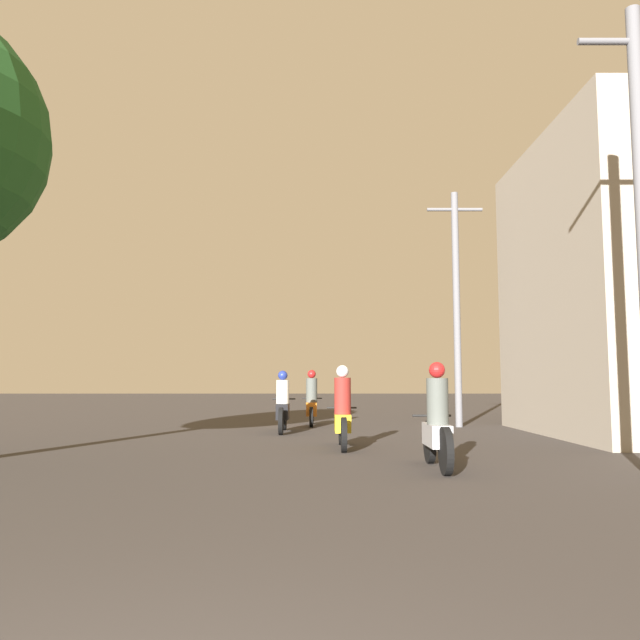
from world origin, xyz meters
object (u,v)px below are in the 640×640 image
object	(u,v)px
motorcycle_black	(281,408)
motorcycle_yellow	(340,415)
motorcycle_silver	(435,426)
motorcycle_orange	(310,404)
building_right_near	(620,285)
utility_pole_far	(454,302)

from	to	relation	value
motorcycle_black	motorcycle_yellow	bearing A→B (deg)	-67.84
motorcycle_silver	motorcycle_black	xyz separation A→B (m)	(-2.68, 6.50, -0.01)
motorcycle_black	motorcycle_orange	world-z (taller)	motorcycle_orange
motorcycle_silver	building_right_near	distance (m)	8.39
motorcycle_silver	motorcycle_black	size ratio (longest dim) A/B	0.92
motorcycle_yellow	motorcycle_orange	size ratio (longest dim) A/B	1.06
motorcycle_silver	motorcycle_black	bearing A→B (deg)	103.13
motorcycle_silver	motorcycle_orange	world-z (taller)	motorcycle_orange
motorcycle_silver	building_right_near	xyz separation A→B (m)	(5.57, 5.53, 2.97)
motorcycle_silver	motorcycle_yellow	bearing A→B (deg)	105.58
motorcycle_black	motorcycle_orange	xyz separation A→B (m)	(0.70, 2.32, 0.02)
motorcycle_silver	motorcycle_yellow	xyz separation A→B (m)	(-1.30, 2.81, 0.01)
utility_pole_far	motorcycle_orange	bearing A→B (deg)	173.07
motorcycle_orange	building_right_near	xyz separation A→B (m)	(7.55, -3.29, 2.96)
building_right_near	motorcycle_yellow	bearing A→B (deg)	-158.40
building_right_near	utility_pole_far	xyz separation A→B (m)	(-3.40, 2.79, -0.06)
motorcycle_yellow	motorcycle_black	xyz separation A→B (m)	(-1.38, 3.69, -0.01)
motorcycle_yellow	utility_pole_far	distance (m)	7.12
building_right_near	motorcycle_black	bearing A→B (deg)	173.32
motorcycle_orange	building_right_near	bearing A→B (deg)	-19.99
motorcycle_yellow	motorcycle_silver	bearing A→B (deg)	-67.17
motorcycle_black	building_right_near	xyz separation A→B (m)	(8.25, -0.97, 2.97)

